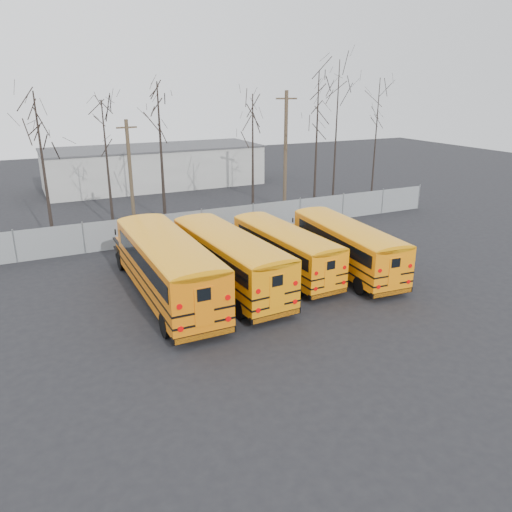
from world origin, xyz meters
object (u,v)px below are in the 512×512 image
bus_c (283,246)px  bus_d (345,242)px  bus_a (166,262)px  utility_pole_right (285,150)px  bus_b (228,256)px  utility_pole_left (131,177)px

bus_c → bus_d: bus_d is taller
bus_a → utility_pole_right: bearing=44.4°
bus_b → utility_pole_right: size_ratio=1.15×
bus_b → bus_c: bearing=6.6°
bus_b → utility_pole_left: size_ratio=1.41×
bus_c → bus_a: bearing=-177.7°
bus_a → utility_pole_left: utility_pole_left is taller
bus_b → utility_pole_right: utility_pole_right is taller
bus_d → utility_pole_right: size_ratio=1.08×
bus_a → bus_c: (6.96, 0.62, -0.35)m
bus_a → bus_b: 3.29m
bus_d → utility_pole_right: (4.38, 15.05, 3.34)m
bus_a → bus_c: size_ratio=1.20×
bus_b → bus_c: (3.68, 0.63, -0.20)m
utility_pole_left → bus_a: bearing=-102.5°
utility_pole_right → bus_c: bearing=-95.8°
bus_d → utility_pole_left: size_ratio=1.32×
bus_d → utility_pole_left: 16.03m
bus_c → utility_pole_left: bearing=113.4°
bus_c → bus_d: size_ratio=0.95×
bus_b → bus_d: bearing=-7.2°
bus_a → bus_b: bearing=-0.3°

